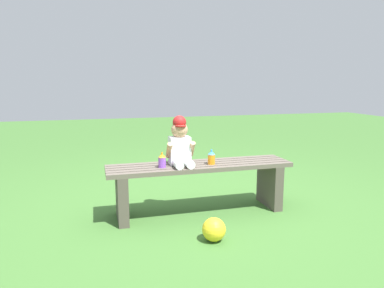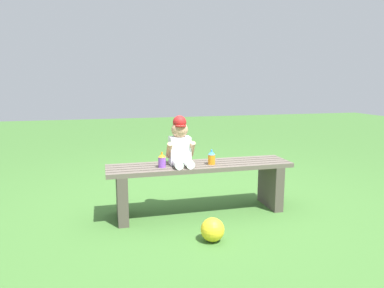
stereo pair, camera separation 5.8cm
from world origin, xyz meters
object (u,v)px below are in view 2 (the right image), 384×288
at_px(park_bench, 200,180).
at_px(child_figure, 180,144).
at_px(toy_ball, 213,230).
at_px(sippy_cup_left, 162,160).
at_px(sippy_cup_right, 212,157).

relative_size(park_bench, child_figure, 3.81).
distance_m(park_bench, toy_ball, 0.59).
bearing_deg(sippy_cup_left, park_bench, 7.24).
bearing_deg(park_bench, sippy_cup_left, -172.76).
bearing_deg(toy_ball, park_bench, 83.46).
bearing_deg(child_figure, sippy_cup_right, -12.20).
distance_m(child_figure, toy_ball, 0.77).
bearing_deg(sippy_cup_left, sippy_cup_right, 0.00).
bearing_deg(sippy_cup_right, sippy_cup_left, 180.00).
relative_size(sippy_cup_left, toy_ball, 0.74).
bearing_deg(sippy_cup_right, child_figure, 167.80).
height_order(park_bench, child_figure, child_figure).
height_order(park_bench, sippy_cup_left, sippy_cup_left).
height_order(park_bench, sippy_cup_right, sippy_cup_right).
xyz_separation_m(park_bench, child_figure, (-0.17, 0.01, 0.32)).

